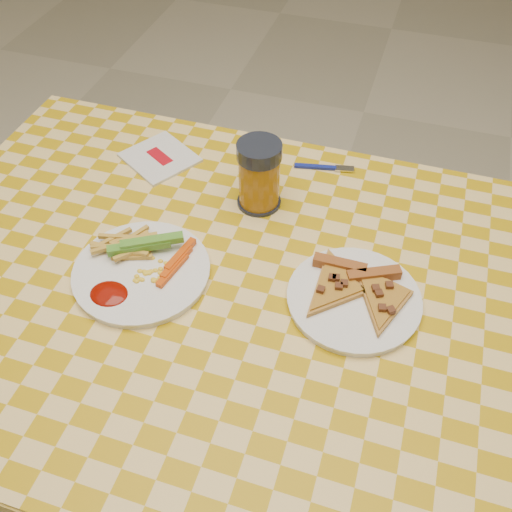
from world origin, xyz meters
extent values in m
plane|color=beige|center=(0.00, 0.00, 0.00)|extent=(8.00, 8.00, 0.00)
cylinder|color=silver|center=(-0.54, 0.34, 0.35)|extent=(0.06, 0.06, 0.71)
cylinder|color=silver|center=(0.54, 0.34, 0.35)|extent=(0.06, 0.06, 0.71)
cube|color=brown|center=(0.00, 0.00, 0.73)|extent=(1.20, 0.80, 0.04)
cylinder|color=white|center=(-0.17, -0.03, 0.76)|extent=(0.26, 0.26, 0.01)
cylinder|color=white|center=(0.19, 0.03, 0.76)|extent=(0.28, 0.28, 0.01)
cube|color=#11610F|center=(-0.18, 0.01, 0.79)|extent=(0.12, 0.09, 0.02)
cube|color=#D54709|center=(-0.12, 0.00, 0.78)|extent=(0.07, 0.09, 0.02)
ellipsoid|color=#780B02|center=(-0.20, -0.09, 0.77)|extent=(0.07, 0.06, 0.01)
cube|color=#9C5323|center=(0.16, 0.08, 0.78)|extent=(0.09, 0.02, 0.02)
cube|color=#9C5323|center=(0.22, 0.08, 0.78)|extent=(0.09, 0.06, 0.02)
cylinder|color=black|center=(-0.03, 0.22, 0.76)|extent=(0.09, 0.09, 0.01)
cylinder|color=#8F590F|center=(-0.03, 0.22, 0.81)|extent=(0.08, 0.08, 0.11)
cylinder|color=black|center=(-0.03, 0.22, 0.88)|extent=(0.09, 0.09, 0.03)
cube|color=silver|center=(-0.28, 0.29, 0.76)|extent=(0.19, 0.18, 0.01)
cube|color=#B50A17|center=(-0.28, 0.29, 0.76)|extent=(0.07, 0.06, 0.00)
cube|color=navy|center=(0.05, 0.36, 0.76)|extent=(0.09, 0.03, 0.01)
cube|color=silver|center=(0.11, 0.37, 0.76)|extent=(0.04, 0.03, 0.00)
camera|label=1|loc=(0.22, -0.59, 1.52)|focal=40.00mm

